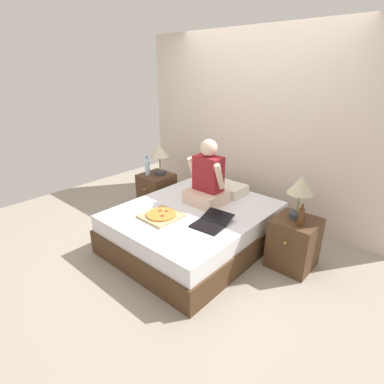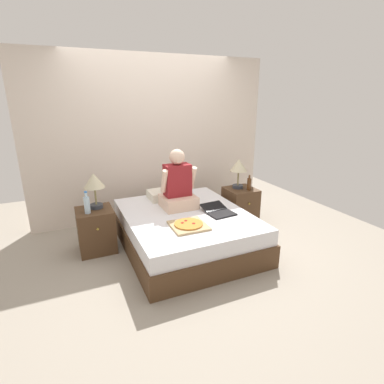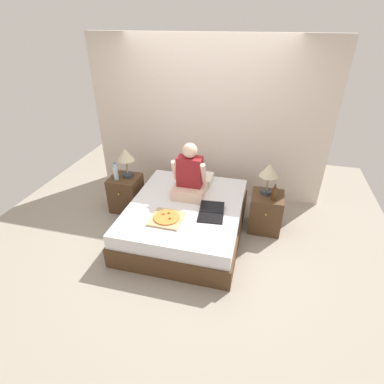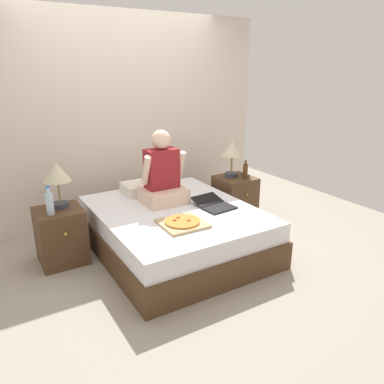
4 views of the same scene
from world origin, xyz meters
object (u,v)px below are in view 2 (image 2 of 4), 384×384
object	(u,v)px
lamp_on_right_nightstand	(239,167)
water_bottle	(87,204)
beer_bottle	(249,184)
nightstand_right	(240,206)
bed	(186,230)
pizza_box	(189,225)
lamp_on_left_nightstand	(94,183)
laptop	(219,211)
nightstand_left	(96,230)
person_seated	(178,186)

from	to	relation	value
lamp_on_right_nightstand	water_bottle	bearing A→B (deg)	-176.37
lamp_on_right_nightstand	beer_bottle	size ratio (longest dim) A/B	1.96
water_bottle	nightstand_right	xyz separation A→B (m)	(2.24, 0.09, -0.39)
bed	pizza_box	world-z (taller)	pizza_box
beer_bottle	lamp_on_left_nightstand	bearing A→B (deg)	176.07
nightstand_right	laptop	xyz separation A→B (m)	(-0.69, -0.56, 0.22)
nightstand_left	lamp_on_left_nightstand	xyz separation A→B (m)	(0.04, 0.05, 0.60)
lamp_on_left_nightstand	beer_bottle	world-z (taller)	lamp_on_left_nightstand
nightstand_left	lamp_on_left_nightstand	distance (m)	0.61
beer_bottle	laptop	world-z (taller)	beer_bottle
nightstand_right	pizza_box	distance (m)	1.46
beer_bottle	pizza_box	xyz separation A→B (m)	(-1.28, -0.68, -0.16)
water_bottle	nightstand_right	bearing A→B (deg)	2.30
nightstand_left	laptop	distance (m)	1.58
water_bottle	beer_bottle	size ratio (longest dim) A/B	1.20
lamp_on_left_nightstand	nightstand_right	world-z (taller)	lamp_on_left_nightstand
laptop	lamp_on_left_nightstand	bearing A→B (deg)	156.95
nightstand_right	lamp_on_right_nightstand	world-z (taller)	lamp_on_right_nightstand
lamp_on_right_nightstand	beer_bottle	bearing A→B (deg)	-56.31
nightstand_left	pizza_box	size ratio (longest dim) A/B	1.35
nightstand_right	laptop	size ratio (longest dim) A/B	1.25
bed	nightstand_right	size ratio (longest dim) A/B	3.37
lamp_on_right_nightstand	laptop	bearing A→B (deg)	-137.38
lamp_on_right_nightstand	pizza_box	distance (m)	1.50
beer_bottle	pizza_box	size ratio (longest dim) A/B	0.56
laptop	pizza_box	bearing A→B (deg)	-156.89
lamp_on_left_nightstand	beer_bottle	bearing A→B (deg)	-3.93
lamp_on_left_nightstand	nightstand_right	bearing A→B (deg)	-1.36
bed	laptop	bearing A→B (deg)	-24.71
nightstand_left	nightstand_right	bearing A→B (deg)	0.00
nightstand_right	lamp_on_right_nightstand	distance (m)	0.61
water_bottle	laptop	distance (m)	1.62
nightstand_left	pizza_box	xyz separation A→B (m)	(0.94, -0.78, 0.21)
lamp_on_left_nightstand	pizza_box	distance (m)	1.29
nightstand_right	lamp_on_left_nightstand	bearing A→B (deg)	178.64
laptop	pizza_box	size ratio (longest dim) A/B	1.08
nightstand_left	beer_bottle	world-z (taller)	beer_bottle
nightstand_right	beer_bottle	xyz separation A→B (m)	(0.07, -0.10, 0.37)
bed	person_seated	distance (m)	0.58
bed	nightstand_left	distance (m)	1.14
nightstand_left	lamp_on_right_nightstand	xyz separation A→B (m)	(2.13, 0.05, 0.60)
lamp_on_left_nightstand	pizza_box	world-z (taller)	lamp_on_left_nightstand
person_seated	laptop	bearing A→B (deg)	-47.08
nightstand_left	nightstand_right	xyz separation A→B (m)	(2.16, 0.00, 0.00)
bed	lamp_on_right_nightstand	world-z (taller)	lamp_on_right_nightstand
nightstand_right	beer_bottle	distance (m)	0.39
bed	nightstand_left	bearing A→B (deg)	160.67
lamp_on_left_nightstand	person_seated	size ratio (longest dim) A/B	0.58
nightstand_right	person_seated	world-z (taller)	person_seated
nightstand_left	water_bottle	distance (m)	0.41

